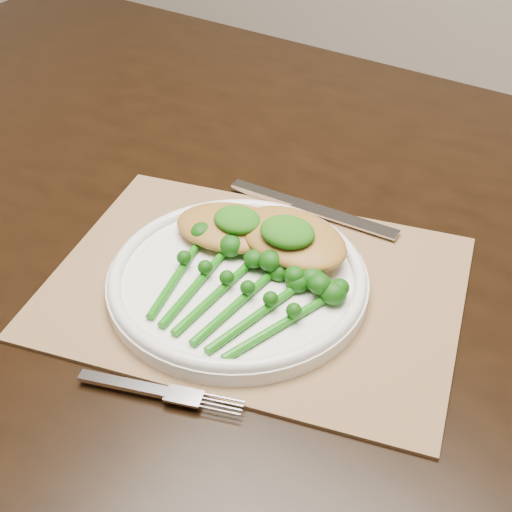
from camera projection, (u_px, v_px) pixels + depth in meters
The scene contains 10 objects.
dining_table at pixel (264, 409), 1.08m from camera, with size 1.62×0.93×0.75m.
placemat at pixel (255, 286), 0.73m from camera, with size 0.41×0.30×0.00m, color olive.
dinner_plate at pixel (238, 279), 0.72m from camera, with size 0.26×0.26×0.02m.
knife at pixel (296, 204), 0.84m from camera, with size 0.21×0.02×0.01m.
fork at pixel (170, 394), 0.61m from camera, with size 0.15×0.06×0.00m.
chicken_fillet_left at pixel (231, 227), 0.76m from camera, with size 0.12×0.08×0.02m, color #AA7831.
chicken_fillet_right at pixel (292, 237), 0.74m from camera, with size 0.13×0.09×0.03m, color #AA7831.
pesto_dollop_left at pixel (237, 220), 0.75m from camera, with size 0.05×0.04×0.02m, color #144C0A.
pesto_dollop_right at pixel (287, 232), 0.72m from camera, with size 0.06×0.05×0.02m, color #144C0A.
broccolini_bundle at pixel (225, 300), 0.68m from camera, with size 0.16×0.17×0.04m.
Camera 1 is at (0.36, -0.56, 1.24)m, focal length 50.00 mm.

